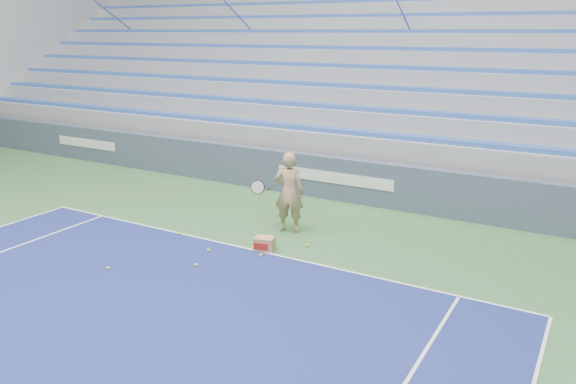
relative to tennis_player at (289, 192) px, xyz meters
The scene contains 11 objects.
sponsor_barrier 2.70m from the tennis_player, 93.15° to the left, with size 30.00×0.32×1.10m.
bleachers 8.53m from the tennis_player, 91.03° to the left, with size 31.00×9.15×7.30m.
tennis_player is the anchor object (origin of this frame).
ball_box 1.43m from the tennis_player, 82.95° to the right, with size 0.43×0.37×0.28m.
tennis_ball_0 2.70m from the tennis_player, 101.92° to the right, with size 0.07×0.07×0.07m, color #D0E32E.
tennis_ball_1 1.75m from the tennis_player, 80.43° to the right, with size 0.07×0.07×0.07m, color #D0E32E.
tennis_ball_2 2.49m from the tennis_player, 144.01° to the right, with size 0.07×0.07×0.07m, color #D0E32E.
tennis_ball_3 1.30m from the tennis_player, 38.30° to the right, with size 0.07×0.07×0.07m, color #D0E32E.
tennis_ball_4 1.52m from the tennis_player, 94.43° to the right, with size 0.07×0.07×0.07m, color #D0E32E.
tennis_ball_5 2.15m from the tennis_player, 112.97° to the right, with size 0.07×0.07×0.07m, color #D0E32E.
tennis_ball_6 3.96m from the tennis_player, 117.93° to the right, with size 0.07×0.07×0.07m, color #D0E32E.
Camera 1 is at (5.84, 3.30, 4.18)m, focal length 35.00 mm.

